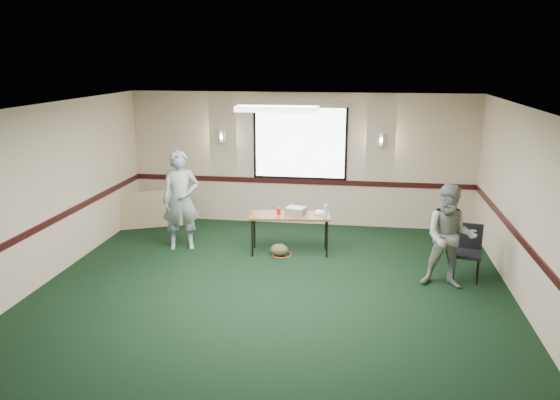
# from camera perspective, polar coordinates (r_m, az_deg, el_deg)

# --- Properties ---
(ground) EXTENTS (8.00, 8.00, 0.00)m
(ground) POSITION_cam_1_polar(r_m,az_deg,el_deg) (7.74, -1.48, -11.07)
(ground) COLOR black
(ground) RESTS_ON ground
(room_shell) EXTENTS (8.00, 8.02, 8.00)m
(room_shell) POSITION_cam_1_polar(r_m,az_deg,el_deg) (9.24, 0.77, 3.56)
(room_shell) COLOR tan
(room_shell) RESTS_ON ground
(folding_table) EXTENTS (1.46, 0.72, 0.70)m
(folding_table) POSITION_cam_1_polar(r_m,az_deg,el_deg) (9.54, 1.04, -1.83)
(folding_table) COLOR #502C17
(folding_table) RESTS_ON ground
(projector) EXTENTS (0.38, 0.35, 0.11)m
(projector) POSITION_cam_1_polar(r_m,az_deg,el_deg) (9.61, 1.66, -1.07)
(projector) COLOR gray
(projector) RESTS_ON folding_table
(game_console) EXTENTS (0.22, 0.19, 0.05)m
(game_console) POSITION_cam_1_polar(r_m,az_deg,el_deg) (9.61, 4.29, -1.29)
(game_console) COLOR white
(game_console) RESTS_ON folding_table
(red_cup) EXTENTS (0.07, 0.07, 0.11)m
(red_cup) POSITION_cam_1_polar(r_m,az_deg,el_deg) (9.55, -0.15, -1.16)
(red_cup) COLOR red
(red_cup) RESTS_ON folding_table
(water_bottle) EXTENTS (0.06, 0.06, 0.20)m
(water_bottle) POSITION_cam_1_polar(r_m,az_deg,el_deg) (9.46, 4.80, -1.10)
(water_bottle) COLOR #7DA5CD
(water_bottle) RESTS_ON folding_table
(duffel_bag) EXTENTS (0.34, 0.27, 0.22)m
(duffel_bag) POSITION_cam_1_polar(r_m,az_deg,el_deg) (9.55, -0.08, -5.24)
(duffel_bag) COLOR #4D482C
(duffel_bag) RESTS_ON ground
(cable_coil) EXTENTS (0.35, 0.35, 0.02)m
(cable_coil) POSITION_cam_1_polar(r_m,az_deg,el_deg) (9.62, 0.19, -5.73)
(cable_coil) COLOR red
(cable_coil) RESTS_ON ground
(folded_table) EXTENTS (1.40, 0.78, 0.74)m
(folded_table) POSITION_cam_1_polar(r_m,az_deg,el_deg) (11.39, -13.06, -0.95)
(folded_table) COLOR tan
(folded_table) RESTS_ON ground
(conference_chair) EXTENTS (0.49, 0.50, 0.85)m
(conference_chair) POSITION_cam_1_polar(r_m,az_deg,el_deg) (9.02, 19.02, -4.67)
(conference_chair) COLOR black
(conference_chair) RESTS_ON ground
(person_left) EXTENTS (0.76, 0.62, 1.79)m
(person_left) POSITION_cam_1_polar(r_m,az_deg,el_deg) (9.87, -10.33, -0.03)
(person_left) COLOR #3C5885
(person_left) RESTS_ON ground
(person_right) EXTENTS (0.83, 0.68, 1.58)m
(person_right) POSITION_cam_1_polar(r_m,az_deg,el_deg) (8.47, 17.32, -3.70)
(person_right) COLOR #6987A4
(person_right) RESTS_ON ground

